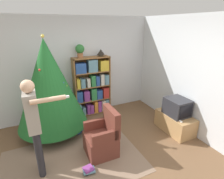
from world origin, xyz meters
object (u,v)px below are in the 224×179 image
object	(u,v)px
television	(177,107)
standing_person	(34,122)
bookshelf	(93,87)
christmas_tree	(49,84)
potted_plant	(80,50)
table_lamp	(101,52)
armchair	(103,139)

from	to	relation	value
television	standing_person	bearing A→B (deg)	179.63
bookshelf	christmas_tree	distance (m)	1.30
potted_plant	table_lamp	distance (m)	0.56
standing_person	potted_plant	size ratio (longest dim) A/B	5.05
bookshelf	standing_person	bearing A→B (deg)	-132.50
christmas_tree	standing_person	world-z (taller)	christmas_tree
bookshelf	armchair	size ratio (longest dim) A/B	1.74
television	potted_plant	world-z (taller)	potted_plant
bookshelf	potted_plant	bearing A→B (deg)	177.58
television	standing_person	distance (m)	2.97
christmas_tree	table_lamp	size ratio (longest dim) A/B	11.05
armchair	table_lamp	distance (m)	2.25
bookshelf	standing_person	distance (m)	2.25
christmas_tree	armchair	xyz separation A→B (m)	(0.75, -1.17, -0.86)
bookshelf	table_lamp	distance (m)	0.96
armchair	standing_person	distance (m)	1.30
standing_person	armchair	bearing A→B (deg)	90.51
potted_plant	standing_person	bearing A→B (deg)	-126.45
television	armchair	xyz separation A→B (m)	(-1.83, 0.02, -0.30)
christmas_tree	potted_plant	world-z (taller)	christmas_tree
bookshelf	potted_plant	xyz separation A→B (m)	(-0.28, 0.01, 1.01)
bookshelf	standing_person	xyz separation A→B (m)	(-1.51, -1.65, 0.20)
standing_person	table_lamp	world-z (taller)	table_lamp
potted_plant	armchair	bearing A→B (deg)	-93.66
bookshelf	standing_person	size ratio (longest dim) A/B	0.96
bookshelf	television	distance (m)	2.21
television	potted_plant	size ratio (longest dim) A/B	1.57
television	table_lamp	world-z (taller)	table_lamp
bookshelf	armchair	xyz separation A→B (m)	(-0.39, -1.65, -0.46)
table_lamp	standing_person	bearing A→B (deg)	-136.92
armchair	standing_person	world-z (taller)	standing_person
bookshelf	television	size ratio (longest dim) A/B	3.11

